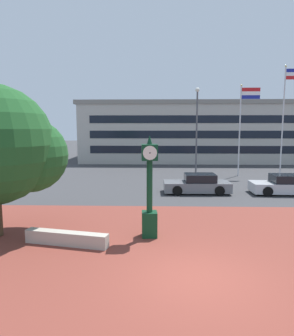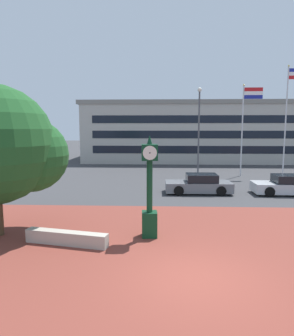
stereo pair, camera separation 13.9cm
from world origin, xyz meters
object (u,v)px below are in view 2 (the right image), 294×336
at_px(civic_building, 202,132).
at_px(street_lamp_post, 199,125).
at_px(flagpole_primary, 245,122).
at_px(flagpole_secondary, 288,113).
at_px(plaza_tree, 2,147).
at_px(car_street_near, 286,186).
at_px(car_street_far, 199,185).
at_px(street_clock, 150,193).

xyz_separation_m(civic_building, street_lamp_post, (-2.64, -16.79, 0.78)).
height_order(flagpole_primary, flagpole_secondary, flagpole_secondary).
xyz_separation_m(plaza_tree, car_street_near, (14.51, 8.14, -2.97)).
height_order(plaza_tree, civic_building, civic_building).
bearing_deg(street_lamp_post, civic_building, 81.08).
xyz_separation_m(flagpole_primary, flagpole_secondary, (3.71, 0.00, 0.79)).
bearing_deg(car_street_far, flagpole_secondary, -49.17).
bearing_deg(civic_building, car_street_far, -98.25).
relative_size(plaza_tree, street_lamp_post, 0.78).
xyz_separation_m(street_clock, civic_building, (6.34, 31.23, 2.04)).
distance_m(plaza_tree, flagpole_secondary, 23.74).
height_order(street_clock, street_lamp_post, street_lamp_post).
bearing_deg(car_street_near, plaza_tree, 120.66).
distance_m(car_street_far, flagpole_secondary, 12.59).
height_order(plaza_tree, car_street_far, plaza_tree).
xyz_separation_m(street_clock, flagpole_primary, (7.95, 15.99, 3.09)).
bearing_deg(street_lamp_post, car_street_near, -51.33).
bearing_deg(street_clock, plaza_tree, 175.32).
xyz_separation_m(car_street_near, car_street_far, (-5.65, 0.16, 0.00)).
distance_m(plaza_tree, car_street_far, 12.50).
distance_m(plaza_tree, car_street_near, 16.90).
distance_m(street_clock, car_street_near, 12.01).
xyz_separation_m(car_street_near, civic_building, (-2.33, 23.00, 3.25)).
xyz_separation_m(car_street_far, flagpole_secondary, (8.64, 7.61, 5.09)).
relative_size(plaza_tree, car_street_near, 1.44).
height_order(car_street_near, civic_building, civic_building).
bearing_deg(car_street_near, civic_building, 7.17).
distance_m(street_clock, civic_building, 31.93).
xyz_separation_m(street_clock, car_street_near, (8.67, 8.23, -1.21)).
bearing_deg(car_street_near, flagpole_primary, 6.68).
bearing_deg(street_clock, civic_building, 74.73).
bearing_deg(flagpole_primary, street_clock, -116.43).
height_order(car_street_far, civic_building, civic_building).
distance_m(car_street_far, flagpole_primary, 10.03).
height_order(flagpole_secondary, street_lamp_post, flagpole_secondary).
bearing_deg(flagpole_secondary, car_street_far, -138.63).
relative_size(flagpole_primary, civic_building, 0.26).
distance_m(car_street_near, civic_building, 23.35).
relative_size(car_street_near, street_lamp_post, 0.54).
bearing_deg(car_street_far, street_lamp_post, -6.91).
distance_m(flagpole_primary, street_lamp_post, 4.53).
height_order(plaza_tree, street_lamp_post, street_lamp_post).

